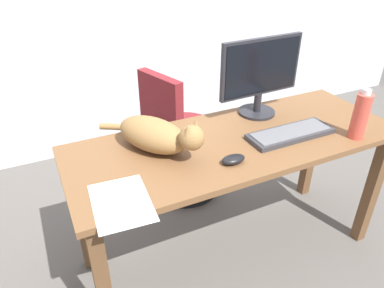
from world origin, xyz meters
The scene contains 9 objects.
ground_plane centered at (0.00, 0.00, 0.00)m, with size 8.00×8.00×0.00m, color #59544F.
desk centered at (0.00, 0.00, 0.64)m, with size 1.64×0.62×0.75m.
office_chair centered at (-0.04, 0.65, 0.39)m, with size 0.50×0.48×0.90m.
monitor centered at (0.25, 0.20, 0.98)m, with size 0.48×0.20×0.41m.
keyboard centered at (0.25, -0.09, 0.77)m, with size 0.44×0.15×0.03m.
cat centered at (-0.39, 0.07, 0.84)m, with size 0.36×0.54×0.20m.
computer_mouse centered at (-0.13, -0.17, 0.77)m, with size 0.11×0.06×0.04m, color black.
paper_sheet centered at (-0.64, -0.22, 0.76)m, with size 0.21×0.30×0.00m, color white.
water_bottle centered at (0.53, -0.23, 0.87)m, with size 0.07×0.07×0.25m.
Camera 1 is at (-0.85, -1.27, 1.62)m, focal length 33.61 mm.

